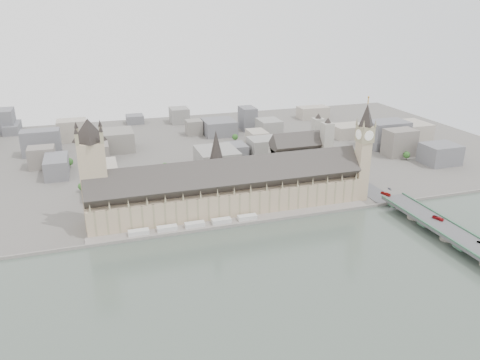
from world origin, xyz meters
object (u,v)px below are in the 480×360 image
object	(u,v)px
car_silver	(480,242)
westminster_abbey	(301,155)
elizabeth_tower	(364,145)
palace_of_westminster	(229,190)
westminster_bridge	(442,231)
red_bus_north	(386,194)
red_bus_south	(438,218)
victoria_tower	(93,169)
car_approach	(390,189)

from	to	relation	value
car_silver	westminster_abbey	bearing A→B (deg)	89.57
westminster_abbey	elizabeth_tower	bearing A→B (deg)	-72.71
palace_of_westminster	westminster_bridge	world-z (taller)	palace_of_westminster
westminster_abbey	red_bus_north	size ratio (longest dim) A/B	6.52
red_bus_south	victoria_tower	bearing A→B (deg)	141.00
palace_of_westminster	red_bus_north	size ratio (longest dim) A/B	25.42
car_silver	westminster_bridge	bearing A→B (deg)	84.49
elizabeth_tower	westminster_bridge	world-z (taller)	elizabeth_tower
victoria_tower	red_bus_south	distance (m)	308.68
palace_of_westminster	car_silver	xyz separation A→B (m)	(168.01, -142.81, -11.76)
red_bus_north	elizabeth_tower	bearing A→B (deg)	106.02
red_bus_north	car_approach	distance (m)	17.56
elizabeth_tower	car_silver	distance (m)	142.52
westminster_bridge	red_bus_north	bearing A→B (deg)	95.35
victoria_tower	westminster_bridge	bearing A→B (deg)	-21.78
red_bus_south	car_silver	size ratio (longest dim) A/B	2.40
victoria_tower	red_bus_north	size ratio (longest dim) A/B	9.59
palace_of_westminster	red_bus_south	distance (m)	192.09
palace_of_westminster	victoria_tower	world-z (taller)	victoria_tower
victoria_tower	car_silver	xyz separation A→B (m)	(290.01, -149.11, -44.26)
westminster_bridge	car_silver	bearing A→B (deg)	-80.41
car_silver	elizabeth_tower	bearing A→B (deg)	87.80
car_silver	car_approach	bearing A→B (deg)	74.89
red_bus_north	red_bus_south	bearing A→B (deg)	-103.53
car_silver	red_bus_south	bearing A→B (deg)	77.53
palace_of_westminster	car_silver	size ratio (longest dim) A/B	62.94
red_bus_north	car_approach	size ratio (longest dim) A/B	2.16
red_bus_south	car_silver	xyz separation A→B (m)	(2.14, -46.57, -0.71)
red_bus_south	car_silver	distance (m)	46.63
red_bus_south	car_silver	world-z (taller)	red_bus_south
palace_of_westminster	car_approach	distance (m)	169.73
elizabeth_tower	red_bus_north	distance (m)	53.62
red_bus_south	palace_of_westminster	bearing A→B (deg)	130.48
westminster_abbey	car_approach	size ratio (longest dim) A/B	14.11
elizabeth_tower	westminster_bridge	distance (m)	111.81
red_bus_north	car_approach	bearing A→B (deg)	18.82
elizabeth_tower	red_bus_south	world-z (taller)	elizabeth_tower
westminster_abbey	red_bus_south	size ratio (longest dim) A/B	6.73
westminster_abbey	red_bus_north	distance (m)	117.26
westminster_abbey	car_silver	distance (m)	225.90
victoria_tower	car_silver	distance (m)	329.09
westminster_abbey	red_bus_south	xyz separation A→B (m)	(54.95, -171.54, -13.42)
palace_of_westminster	victoria_tower	size ratio (longest dim) A/B	2.65
palace_of_westminster	red_bus_north	world-z (taller)	palace_of_westminster
elizabeth_tower	palace_of_westminster	bearing A→B (deg)	175.15
palace_of_westminster	red_bus_south	bearing A→B (deg)	-30.12
car_approach	car_silver	bearing A→B (deg)	-94.64
victoria_tower	car_silver	world-z (taller)	victoria_tower
westminster_bridge	car_silver	distance (m)	36.58
victoria_tower	red_bus_north	distance (m)	283.08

